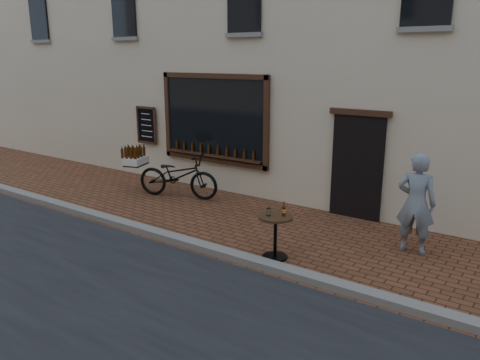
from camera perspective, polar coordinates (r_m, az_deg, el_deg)
The scene contains 5 objects.
ground at distance 8.60m, azimuth -7.21°, elevation -8.34°, with size 90.00×90.00×0.00m, color #532F1B.
kerb at distance 8.71m, azimuth -6.34°, elevation -7.57°, with size 90.00×0.25×0.12m, color slate.
cargo_bicycle at distance 11.55m, azimuth -7.78°, elevation 0.60°, with size 2.48×1.33×1.16m.
bistro_table at distance 8.00m, azimuth 4.36°, elevation -5.84°, with size 0.60×0.60×1.02m.
pedestrian at distance 8.67m, azimuth 20.66°, elevation -2.69°, with size 0.65×0.43×1.80m, color slate.
Camera 1 is at (5.36, -5.82, 3.35)m, focal length 35.00 mm.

